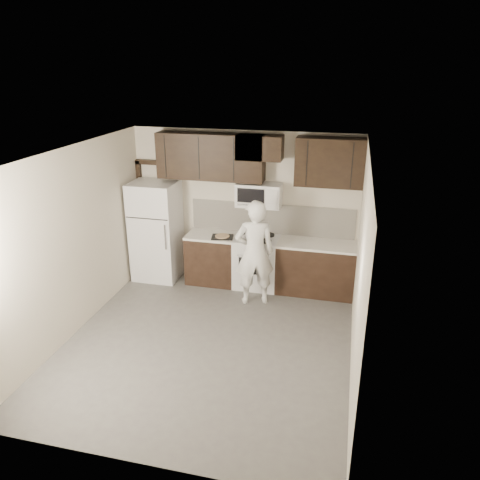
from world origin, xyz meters
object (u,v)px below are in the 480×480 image
at_px(refrigerator, 156,231).
at_px(person, 255,253).
at_px(stove, 257,262).
at_px(microwave, 259,195).

bearing_deg(refrigerator, person, -16.09).
relative_size(stove, microwave, 1.24).
bearing_deg(refrigerator, microwave, 5.15).
xyz_separation_m(microwave, refrigerator, (-1.85, -0.17, -0.75)).
distance_m(microwave, person, 1.06).
distance_m(stove, refrigerator, 1.90).
bearing_deg(person, stove, -102.16).
distance_m(stove, person, 0.74).
height_order(refrigerator, person, refrigerator).
bearing_deg(person, refrigerator, -36.40).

